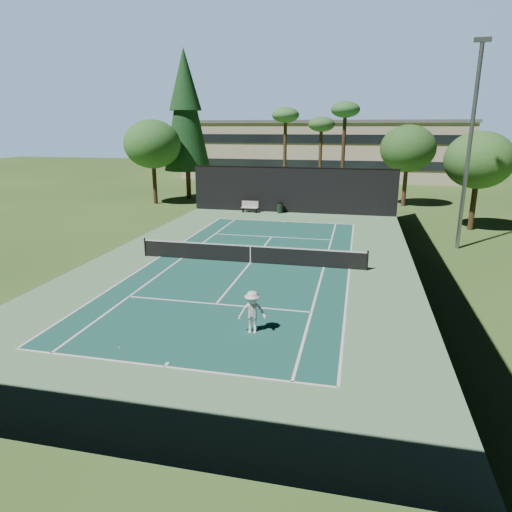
{
  "coord_description": "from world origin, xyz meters",
  "views": [
    {
      "loc": [
        5.73,
        -23.96,
        7.41
      ],
      "look_at": [
        1.0,
        -3.0,
        1.3
      ],
      "focal_mm": 32.0,
      "sensor_mm": 36.0,
      "label": 1
    }
  ],
  "objects_px": {
    "tennis_net": "(250,253)",
    "park_bench": "(250,206)",
    "tennis_ball_c": "(297,251)",
    "trash_bin": "(280,208)",
    "tennis_ball_a": "(120,348)",
    "player": "(252,312)",
    "tennis_ball_b": "(253,258)",
    "tennis_ball_d": "(222,238)"
  },
  "relations": [
    {
      "from": "player",
      "to": "tennis_ball_a",
      "type": "bearing_deg",
      "value": -163.39
    },
    {
      "from": "tennis_ball_a",
      "to": "trash_bin",
      "type": "bearing_deg",
      "value": 87.73
    },
    {
      "from": "tennis_ball_a",
      "to": "tennis_ball_d",
      "type": "distance_m",
      "value": 16.28
    },
    {
      "from": "tennis_net",
      "to": "park_bench",
      "type": "height_order",
      "value": "tennis_net"
    },
    {
      "from": "tennis_net",
      "to": "tennis_ball_d",
      "type": "distance_m",
      "value": 6.15
    },
    {
      "from": "tennis_ball_a",
      "to": "tennis_ball_d",
      "type": "relative_size",
      "value": 0.77
    },
    {
      "from": "tennis_net",
      "to": "park_bench",
      "type": "xyz_separation_m",
      "value": [
        -3.69,
        15.3,
        -0.01
      ]
    },
    {
      "from": "tennis_ball_a",
      "to": "trash_bin",
      "type": "height_order",
      "value": "trash_bin"
    },
    {
      "from": "tennis_net",
      "to": "tennis_ball_b",
      "type": "xyz_separation_m",
      "value": [
        -0.07,
        0.91,
        -0.53
      ]
    },
    {
      "from": "tennis_ball_a",
      "to": "tennis_ball_b",
      "type": "relative_size",
      "value": 0.96
    },
    {
      "from": "park_bench",
      "to": "tennis_ball_c",
      "type": "bearing_deg",
      "value": -64.4
    },
    {
      "from": "tennis_net",
      "to": "trash_bin",
      "type": "height_order",
      "value": "tennis_net"
    },
    {
      "from": "tennis_ball_d",
      "to": "tennis_net",
      "type": "bearing_deg",
      "value": -58.31
    },
    {
      "from": "player",
      "to": "tennis_net",
      "type": "bearing_deg",
      "value": 92.45
    },
    {
      "from": "tennis_net",
      "to": "tennis_ball_c",
      "type": "relative_size",
      "value": 197.62
    },
    {
      "from": "player",
      "to": "trash_bin",
      "type": "relative_size",
      "value": 1.74
    },
    {
      "from": "player",
      "to": "trash_bin",
      "type": "distance_m",
      "value": 24.55
    },
    {
      "from": "tennis_ball_c",
      "to": "trash_bin",
      "type": "distance_m",
      "value": 13.08
    },
    {
      "from": "tennis_ball_c",
      "to": "trash_bin",
      "type": "bearing_deg",
      "value": 104.34
    },
    {
      "from": "tennis_ball_c",
      "to": "park_bench",
      "type": "height_order",
      "value": "park_bench"
    },
    {
      "from": "trash_bin",
      "to": "tennis_ball_a",
      "type": "bearing_deg",
      "value": -92.27
    },
    {
      "from": "tennis_ball_a",
      "to": "trash_bin",
      "type": "distance_m",
      "value": 26.62
    },
    {
      "from": "tennis_net",
      "to": "tennis_ball_c",
      "type": "xyz_separation_m",
      "value": [
        2.25,
        2.9,
        -0.52
      ]
    },
    {
      "from": "tennis_net",
      "to": "tennis_ball_b",
      "type": "distance_m",
      "value": 1.05
    },
    {
      "from": "tennis_net",
      "to": "tennis_ball_d",
      "type": "relative_size",
      "value": 167.89
    },
    {
      "from": "tennis_ball_a",
      "to": "tennis_ball_b",
      "type": "height_order",
      "value": "tennis_ball_b"
    },
    {
      "from": "tennis_ball_b",
      "to": "park_bench",
      "type": "relative_size",
      "value": 0.04
    },
    {
      "from": "tennis_ball_b",
      "to": "tennis_ball_c",
      "type": "relative_size",
      "value": 0.95
    },
    {
      "from": "tennis_net",
      "to": "tennis_ball_a",
      "type": "xyz_separation_m",
      "value": [
        -2.04,
        -11.03,
        -0.53
      ]
    },
    {
      "from": "tennis_ball_b",
      "to": "trash_bin",
      "type": "distance_m",
      "value": 14.69
    },
    {
      "from": "tennis_net",
      "to": "tennis_ball_b",
      "type": "height_order",
      "value": "tennis_net"
    },
    {
      "from": "trash_bin",
      "to": "tennis_net",
      "type": "bearing_deg",
      "value": -86.35
    },
    {
      "from": "trash_bin",
      "to": "player",
      "type": "bearing_deg",
      "value": -82.6
    },
    {
      "from": "tennis_ball_b",
      "to": "park_bench",
      "type": "xyz_separation_m",
      "value": [
        -3.62,
        14.39,
        0.52
      ]
    },
    {
      "from": "player",
      "to": "park_bench",
      "type": "xyz_separation_m",
      "value": [
        -5.86,
        24.08,
        -0.27
      ]
    },
    {
      "from": "tennis_net",
      "to": "tennis_ball_d",
      "type": "height_order",
      "value": "tennis_net"
    },
    {
      "from": "tennis_ball_d",
      "to": "park_bench",
      "type": "relative_size",
      "value": 0.05
    },
    {
      "from": "tennis_ball_d",
      "to": "trash_bin",
      "type": "xyz_separation_m",
      "value": [
        2.23,
        10.35,
        0.44
      ]
    },
    {
      "from": "tennis_net",
      "to": "park_bench",
      "type": "bearing_deg",
      "value": 103.57
    },
    {
      "from": "player",
      "to": "tennis_ball_b",
      "type": "bearing_deg",
      "value": 91.58
    },
    {
      "from": "tennis_ball_b",
      "to": "trash_bin",
      "type": "height_order",
      "value": "trash_bin"
    },
    {
      "from": "tennis_ball_a",
      "to": "tennis_ball_c",
      "type": "height_order",
      "value": "tennis_ball_c"
    }
  ]
}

